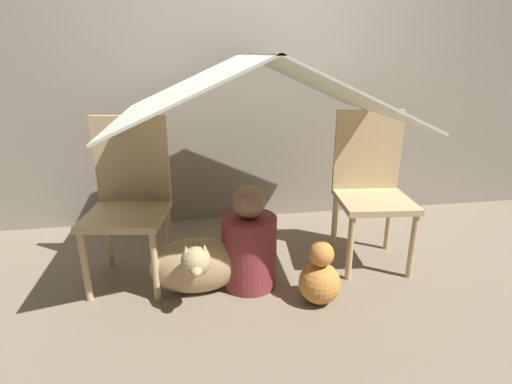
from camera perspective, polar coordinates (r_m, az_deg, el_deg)
The scene contains 8 objects.
ground_plane at distance 2.31m, azimuth 0.67°, elevation -13.39°, with size 8.80×8.80×0.00m, color gray.
wall_back at distance 3.00m, azimuth -2.83°, elevation 19.31°, with size 7.00×0.05×2.50m.
chair_left at distance 2.32m, azimuth -17.67°, elevation -0.54°, with size 0.48×0.48×0.92m.
chair_right at distance 2.52m, azimuth 16.10°, elevation 1.16°, with size 0.46×0.46×0.92m.
sheet_canopy at distance 2.12m, azimuth 0.00°, elevation 14.93°, with size 1.43×1.19×0.33m.
person_front at distance 2.22m, azimuth -0.97°, elevation -7.58°, with size 0.30×0.30×0.59m.
dog at distance 2.19m, azimuth -8.50°, elevation -10.28°, with size 0.50×0.39×0.38m.
plush_toy at distance 2.14m, azimuth 9.10°, elevation -12.02°, with size 0.22×0.22×0.35m.
Camera 1 is at (-0.33, -1.92, 1.24)m, focal length 28.00 mm.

